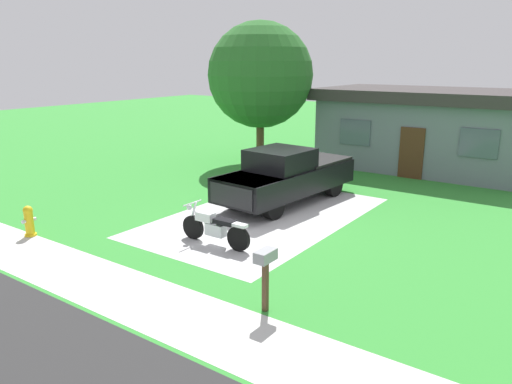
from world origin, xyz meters
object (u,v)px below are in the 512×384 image
motorcycle (215,228)px  fire_hydrant (29,221)px  neighbor_house (431,128)px  mailbox (265,264)px  shade_tree (260,75)px  pickup_truck (288,175)px

motorcycle → fire_hydrant: size_ratio=2.54×
motorcycle → neighbor_house: bearing=82.6°
fire_hydrant → mailbox: mailbox is taller
fire_hydrant → neighbor_house: size_ratio=0.09×
motorcycle → mailbox: 3.83m
motorcycle → shade_tree: shade_tree is taller
mailbox → pickup_truck: bearing=118.5°
pickup_truck → shade_tree: 7.28m
mailbox → fire_hydrant: bearing=-178.0°
shade_tree → motorcycle: bearing=-61.7°
fire_hydrant → shade_tree: size_ratio=0.13×
motorcycle → neighbor_house: size_ratio=0.23×
shade_tree → fire_hydrant: bearing=-87.8°
mailbox → neighbor_house: 15.31m
pickup_truck → neighbor_house: bearing=74.8°
pickup_truck → mailbox: bearing=-61.5°
motorcycle → pickup_truck: bearing=97.2°
motorcycle → mailbox: mailbox is taller
motorcycle → pickup_truck: (-0.58, 4.61, 0.48)m
shade_tree → pickup_truck: bearing=-46.9°
pickup_truck → mailbox: (3.69, -6.79, 0.03)m
neighbor_house → fire_hydrant: bearing=-112.2°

